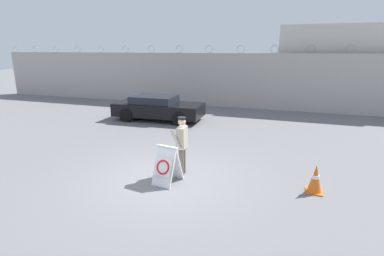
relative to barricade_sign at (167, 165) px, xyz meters
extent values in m
plane|color=slate|center=(-0.15, 0.26, -0.52)|extent=(90.00, 90.00, 0.00)
cube|color=#ADA8A0|center=(-0.15, 11.41, 1.13)|extent=(36.00, 0.30, 3.30)
torus|color=gray|center=(-17.75, 11.41, 3.00)|extent=(0.47, 0.03, 0.47)
torus|color=gray|center=(-15.79, 11.41, 3.00)|extent=(0.47, 0.03, 0.47)
torus|color=gray|center=(-13.84, 11.41, 3.00)|extent=(0.47, 0.03, 0.47)
torus|color=gray|center=(-11.88, 11.41, 3.00)|extent=(0.47, 0.03, 0.47)
torus|color=gray|center=(-9.93, 11.41, 3.00)|extent=(0.47, 0.03, 0.47)
torus|color=gray|center=(-7.97, 11.41, 3.00)|extent=(0.47, 0.03, 0.47)
torus|color=gray|center=(-6.01, 11.41, 3.00)|extent=(0.47, 0.03, 0.47)
torus|color=gray|center=(-4.06, 11.41, 3.00)|extent=(0.47, 0.03, 0.47)
torus|color=gray|center=(-2.10, 11.41, 3.00)|extent=(0.47, 0.03, 0.47)
torus|color=gray|center=(-0.15, 11.41, 3.00)|extent=(0.47, 0.03, 0.47)
torus|color=gray|center=(1.81, 11.41, 3.00)|extent=(0.47, 0.03, 0.47)
torus|color=gray|center=(3.76, 11.41, 3.00)|extent=(0.47, 0.03, 0.47)
torus|color=gray|center=(5.72, 11.41, 3.00)|extent=(0.47, 0.03, 0.47)
cube|color=beige|center=(5.63, 16.08, 1.93)|extent=(7.26, 7.90, 4.90)
cube|color=white|center=(-0.02, -0.13, -0.02)|extent=(0.64, 0.49, 1.01)
cube|color=white|center=(0.04, 0.23, -0.02)|extent=(0.64, 0.49, 1.01)
cube|color=white|center=(0.01, 0.05, 0.50)|extent=(0.62, 0.16, 0.05)
cube|color=white|center=(-0.03, -0.17, 0.00)|extent=(0.52, 0.27, 0.47)
torus|color=red|center=(-0.03, -0.18, 0.00)|extent=(0.42, 0.24, 0.39)
cylinder|color=#514C42|center=(0.18, 0.79, -0.12)|extent=(0.15, 0.15, 0.80)
cylinder|color=#514C42|center=(0.19, 0.61, -0.12)|extent=(0.15, 0.15, 0.80)
cube|color=gray|center=(0.18, 0.70, 0.59)|extent=(0.25, 0.43, 0.62)
sphere|color=#DBB293|center=(0.18, 0.70, 1.05)|extent=(0.22, 0.22, 0.22)
cylinder|color=gray|center=(0.17, 0.96, 0.61)|extent=(0.09, 0.09, 0.59)
cylinder|color=gray|center=(0.10, 0.43, 0.58)|extent=(0.34, 0.11, 0.57)
cylinder|color=black|center=(0.18, 0.70, 1.16)|extent=(0.23, 0.23, 0.05)
cube|color=orange|center=(3.79, 0.71, -0.50)|extent=(0.41, 0.41, 0.03)
cone|color=orange|center=(3.79, 0.71, -0.13)|extent=(0.35, 0.35, 0.71)
cylinder|color=white|center=(3.79, 0.71, -0.10)|extent=(0.17, 0.17, 0.10)
cylinder|color=black|center=(-2.05, 7.64, -0.18)|extent=(0.68, 0.23, 0.68)
cylinder|color=black|center=(-1.98, 5.93, -0.18)|extent=(0.68, 0.23, 0.68)
cylinder|color=black|center=(-4.82, 7.53, -0.18)|extent=(0.68, 0.23, 0.68)
cylinder|color=black|center=(-4.75, 5.82, -0.18)|extent=(0.68, 0.23, 0.68)
cube|color=black|center=(-3.40, 6.73, 0.04)|extent=(4.55, 2.00, 0.64)
cube|color=black|center=(-3.62, 6.72, 0.54)|extent=(2.21, 1.73, 0.37)
camera|label=1|loc=(3.11, -6.91, 3.04)|focal=28.00mm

